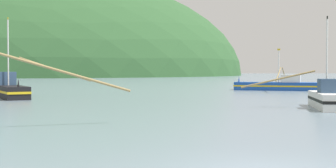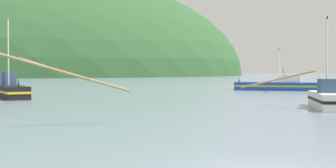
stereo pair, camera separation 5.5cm
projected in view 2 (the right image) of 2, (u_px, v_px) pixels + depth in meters
name	position (u px, v px, depth m)	size (l,w,h in m)	color
hill_far_left	(11.00, 75.00, 217.21)	(205.10, 164.08, 92.94)	#2D562D
fishing_boat_black	(8.00, 89.00, 45.11)	(14.61, 10.34, 7.34)	black
fishing_boat_blue	(283.00, 85.00, 59.67)	(11.41, 13.67, 5.10)	#19479E
fishing_boat_white	(328.00, 98.00, 32.14)	(11.08, 6.97, 6.14)	white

